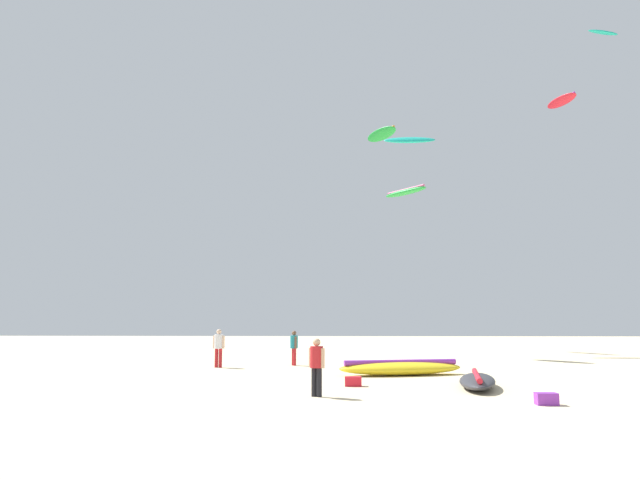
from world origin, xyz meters
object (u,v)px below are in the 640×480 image
kite_grounded_near (477,381)px  cooler_box (546,399)px  gear_bag (353,381)px  kite_aloft_4 (405,192)px  kite_aloft_3 (603,32)px  person_midground (294,345)px  kite_aloft_1 (409,140)px  person_foreground (317,363)px  kite_aloft_2 (561,101)px  kite_aloft_0 (381,134)px  kite_grounded_mid (401,368)px  person_left (219,345)px

kite_grounded_near → cooler_box: (0.96, -3.77, -0.08)m
gear_bag → kite_aloft_4: bearing=76.8°
cooler_box → kite_aloft_3: bearing=61.4°
kite_grounded_near → kite_aloft_3: kite_aloft_3 is taller
person_midground → kite_aloft_1: 20.00m
person_foreground → kite_aloft_2: bearing=-177.3°
cooler_box → kite_aloft_4: bearing=93.8°
person_foreground → kite_aloft_0: kite_aloft_0 is taller
person_midground → kite_grounded_mid: size_ratio=0.31×
person_foreground → person_left: size_ratio=0.96×
person_midground → kite_grounded_near: person_midground is taller
person_foreground → person_left: bearing=-119.0°
kite_aloft_2 → cooler_box: bearing=-112.5°
kite_aloft_0 → kite_aloft_4: 12.25m
person_midground → kite_aloft_0: size_ratio=0.44×
kite_aloft_4 → kite_grounded_near: bearing=-88.7°
kite_aloft_2 → kite_aloft_4: (-15.41, -14.05, -11.07)m
person_left → kite_aloft_0: size_ratio=0.46×
kite_grounded_mid → kite_aloft_0: size_ratio=1.39×
gear_bag → kite_aloft_0: 31.07m
kite_aloft_1 → kite_aloft_3: size_ratio=1.34×
gear_bag → kite_aloft_2: kite_aloft_2 is taller
person_left → kite_aloft_2: kite_aloft_2 is taller
kite_grounded_mid → kite_aloft_1: size_ratio=1.43×
person_foreground → gear_bag: person_foreground is taller
kite_grounded_near → kite_aloft_4: (-0.37, 16.22, 9.85)m
gear_bag → kite_aloft_4: 19.07m
person_foreground → kite_grounded_mid: person_foreground is taller
kite_grounded_near → kite_aloft_1: 25.80m
kite_grounded_mid → kite_aloft_3: 35.56m
kite_grounded_near → gear_bag: bearing=174.9°
kite_aloft_2 → person_foreground: bearing=-121.9°
kite_grounded_mid → kite_aloft_3: size_ratio=1.92×
person_foreground → gear_bag: (1.14, 2.70, -0.83)m
gear_bag → person_left: bearing=130.0°
kite_aloft_1 → cooler_box: bearing=-89.1°
kite_aloft_0 → kite_aloft_4: size_ratio=1.13×
person_foreground → person_left: 11.13m
kite_aloft_4 → cooler_box: bearing=-86.2°
cooler_box → kite_aloft_3: kite_aloft_3 is taller
kite_grounded_mid → kite_aloft_2: 37.51m
kite_grounded_near → kite_aloft_3: (15.90, 23.58, 23.87)m
kite_grounded_mid → cooler_box: size_ratio=9.48×
person_left → kite_aloft_3: bearing=135.2°
person_foreground → kite_aloft_3: kite_aloft_3 is taller
person_foreground → kite_grounded_near: bearing=148.7°
kite_aloft_0 → kite_aloft_1: bearing=-72.3°
kite_aloft_1 → kite_aloft_4: kite_aloft_1 is taller
kite_aloft_4 → kite_aloft_1: bearing=79.4°
person_foreground → kite_aloft_0: 33.07m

